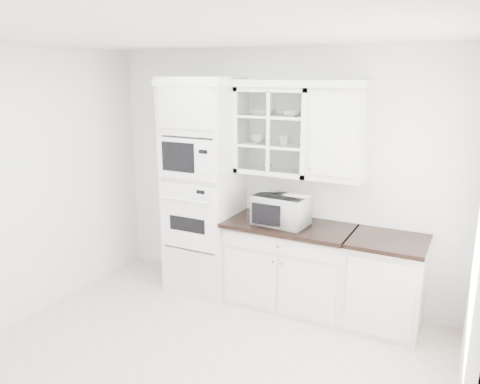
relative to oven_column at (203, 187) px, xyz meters
The scene contains 13 objects.
ground 2.00m from the oven_column, 62.12° to the right, with size 4.00×3.50×0.01m, color beige.
room_shell 1.37m from the oven_column, 52.79° to the right, with size 4.00×3.50×2.70m.
oven_column is the anchor object (origin of this frame).
base_cabinet_run 1.27m from the oven_column, ahead, with size 1.32×0.67×0.92m.
extra_base_cabinet 2.16m from the oven_column, ahead, with size 0.72×0.67×0.92m.
upper_cabinet_glass 1.03m from the oven_column, 12.10° to the left, with size 0.80×0.33×0.90m.
upper_cabinet_solid 1.60m from the oven_column, ahead, with size 0.55×0.33×0.90m, color silver.
crown_molding 1.33m from the oven_column, 11.90° to the left, with size 2.14×0.38×0.07m, color silver.
countertop_microwave 0.97m from the oven_column, ahead, with size 0.53×0.44×0.31m, color white.
bowl_a 1.07m from the oven_column, 14.44° to the left, with size 0.23×0.23×0.06m, color white.
bowl_b 1.28m from the oven_column, 10.25° to the left, with size 0.18×0.18×0.06m, color white.
cup_a 0.83m from the oven_column, 16.26° to the left, with size 0.13×0.13×0.10m, color white.
cup_b 1.06m from the oven_column, 10.05° to the left, with size 0.11×0.11×0.11m, color white.
Camera 1 is at (1.94, -2.90, 2.42)m, focal length 35.00 mm.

